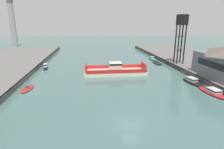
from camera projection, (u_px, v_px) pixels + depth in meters
name	position (u px, v px, depth m)	size (l,w,h in m)	color
ground_plane	(130.00, 125.00, 28.99)	(400.00, 400.00, 0.00)	#476B66
chain_ferry	(115.00, 71.00, 57.49)	(18.94, 6.95, 3.67)	beige
moored_boat_near_left	(152.00, 59.00, 80.08)	(2.53, 6.01, 1.30)	#237075
moored_boat_near_right	(193.00, 81.00, 48.81)	(3.62, 8.36, 1.45)	black
moored_boat_mid_left	(157.00, 63.00, 72.60)	(2.77, 7.25, 1.03)	black
moored_boat_mid_right	(213.00, 92.00, 41.73)	(3.42, 8.38, 1.32)	red
moored_boat_far_left	(28.00, 88.00, 44.55)	(2.54, 6.18, 0.86)	red
moored_boat_far_right	(46.00, 67.00, 64.56)	(2.15, 5.29, 1.72)	black
crane_tower	(182.00, 26.00, 63.39)	(3.00, 3.00, 16.68)	black
smokestack_distant_a	(12.00, 22.00, 121.81)	(3.67, 3.67, 29.62)	#9E998E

